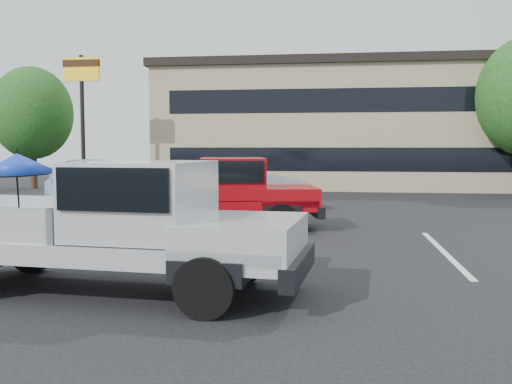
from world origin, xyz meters
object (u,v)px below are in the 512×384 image
(motel_sign, at_px, (82,87))
(tree_back, at_px, (427,105))
(red_pickup, at_px, (226,190))
(silver_sedan, at_px, (236,186))
(tree_left, at_px, (32,113))
(silver_pickup, at_px, (128,220))
(blue_suv, at_px, (89,183))

(motel_sign, xyz_separation_m, tree_back, (16.00, 10.00, -0.24))
(tree_back, xyz_separation_m, red_pickup, (-7.88, -19.43, -3.43))
(silver_sedan, bearing_deg, tree_back, -50.15)
(tree_back, bearing_deg, tree_left, -160.71)
(silver_pickup, xyz_separation_m, silver_sedan, (-0.32, 10.62, -0.24))
(motel_sign, height_order, tree_left, tree_left)
(silver_pickup, bearing_deg, red_pickup, 93.23)
(silver_sedan, bearing_deg, blue_suv, 62.48)
(tree_left, xyz_separation_m, silver_pickup, (11.95, -18.87, -2.68))
(motel_sign, distance_m, silver_pickup, 18.11)
(tree_left, distance_m, silver_sedan, 14.55)
(tree_back, height_order, silver_pickup, tree_back)
(tree_back, xyz_separation_m, blue_suv, (-13.68, -14.68, -3.59))
(tree_left, xyz_separation_m, silver_sedan, (11.63, -8.25, -2.92))
(tree_left, bearing_deg, silver_sedan, -35.34)
(tree_back, bearing_deg, silver_sedan, -118.76)
(tree_left, distance_m, red_pickup, 17.57)
(motel_sign, bearing_deg, tree_back, 32.01)
(tree_left, xyz_separation_m, blue_suv, (6.32, -7.68, -2.91))
(motel_sign, bearing_deg, blue_suv, -63.61)
(silver_pickup, relative_size, red_pickup, 1.02)
(red_pickup, xyz_separation_m, silver_sedan, (-0.49, 4.18, -0.17))
(tree_back, relative_size, silver_pickup, 1.22)
(tree_back, xyz_separation_m, silver_pickup, (-8.05, -25.87, -3.36))
(tree_back, height_order, silver_sedan, tree_back)
(motel_sign, height_order, silver_pickup, motel_sign)
(red_pickup, relative_size, blue_suv, 0.97)
(tree_back, bearing_deg, blue_suv, -132.98)
(motel_sign, height_order, silver_sedan, motel_sign)
(blue_suv, bearing_deg, tree_left, 103.78)
(tree_left, xyz_separation_m, red_pickup, (12.12, -12.43, -2.75))
(tree_back, height_order, red_pickup, tree_back)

